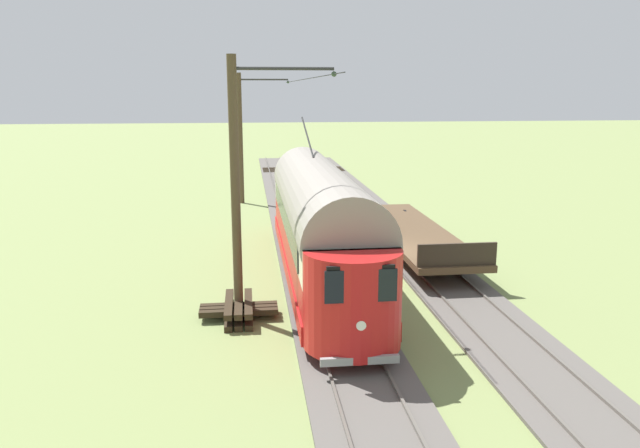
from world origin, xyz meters
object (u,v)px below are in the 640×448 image
Objects in this scene: vintage_streetcar at (320,220)px; flatcar_adjacent at (414,233)px; catenary_pole_foreground at (242,136)px; catenary_pole_mid_near at (238,185)px; spare_tie_stack at (239,309)px.

flatcar_adjacent is at bearing -143.19° from vintage_streetcar.
catenary_pole_mid_near is (0.00, 19.48, 0.00)m from catenary_pole_foreground.
catenary_pole_mid_near is (7.36, 6.82, 3.28)m from flatcar_adjacent.
catenary_pole_mid_near is at bearing 50.32° from vintage_streetcar.
flatcar_adjacent is 1.47× the size of catenary_pole_mid_near.
vintage_streetcar is 4.87m from catenary_pole_mid_near.
vintage_streetcar is at bearing -129.68° from catenary_pole_mid_near.
catenary_pole_foreground reaches higher than flatcar_adjacent.
vintage_streetcar is 5.79m from flatcar_adjacent.
spare_tie_stack is (0.09, 0.10, -3.87)m from catenary_pole_mid_near.
vintage_streetcar is 16.39m from catenary_pole_foreground.
catenary_pole_mid_near reaches higher than flatcar_adjacent.
vintage_streetcar is at bearing -129.76° from spare_tie_stack.
vintage_streetcar is 5.03m from spare_tie_stack.
catenary_pole_foreground is 1.00× the size of catenary_pole_mid_near.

